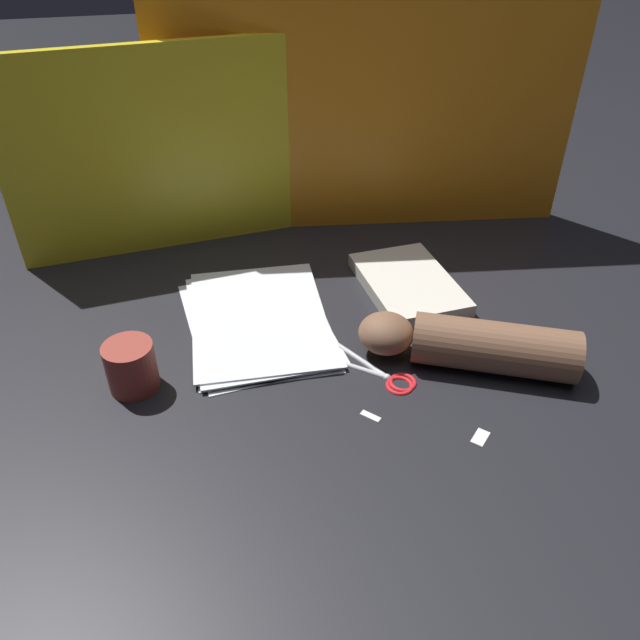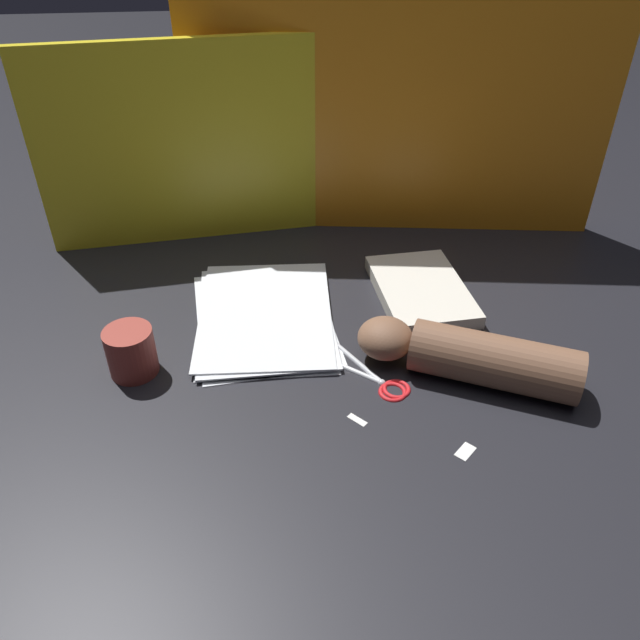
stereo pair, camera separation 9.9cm
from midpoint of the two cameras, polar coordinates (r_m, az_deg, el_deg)
ground_plane at (r=1.03m, az=2.94°, el=-2.79°), size 6.00×6.00×0.00m
backdrop_panel_left at (r=1.29m, az=-9.49°, el=15.40°), size 0.60×0.08×0.40m
backdrop_panel_center at (r=1.30m, az=9.45°, el=19.80°), size 0.84×0.15×0.58m
paper_stack at (r=1.09m, az=-2.47°, el=0.29°), size 0.26×0.34×0.01m
book_closed at (r=1.17m, az=11.62°, el=2.57°), size 0.17×0.24×0.03m
scissors at (r=0.98m, az=8.20°, el=-5.42°), size 0.14×0.16×0.01m
hand_forearm at (r=0.99m, az=16.35°, el=-3.28°), size 0.34×0.22×0.08m
paper_scrap_near at (r=0.91m, az=6.58°, el=-9.18°), size 0.03×0.03×0.00m
paper_scrap_mid at (r=0.90m, az=16.32°, el=-11.59°), size 0.04×0.03×0.00m
mug at (r=0.99m, az=-14.19°, el=-2.93°), size 0.08×0.08×0.08m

